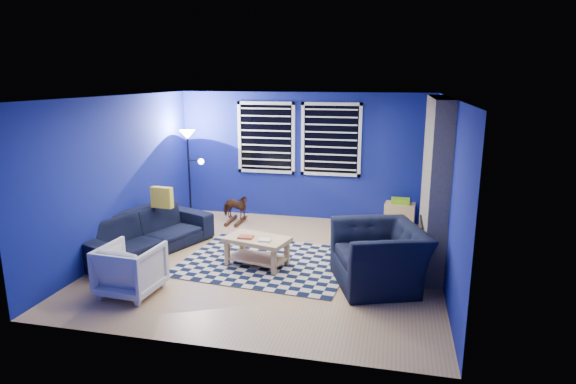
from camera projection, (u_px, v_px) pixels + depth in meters
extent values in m
plane|color=tan|center=(272.00, 261.00, 7.44)|extent=(5.00, 5.00, 0.00)
plane|color=white|center=(270.00, 97.00, 6.86)|extent=(5.00, 5.00, 0.00)
plane|color=navy|center=(303.00, 156.00, 9.52)|extent=(5.00, 0.00, 5.00)
plane|color=navy|center=(120.00, 175.00, 7.69)|extent=(0.00, 5.00, 5.00)
plane|color=navy|center=(447.00, 191.00, 6.61)|extent=(0.00, 5.00, 5.00)
cube|color=gray|center=(434.00, 183.00, 7.11)|extent=(0.26, 2.00, 2.50)
cube|color=black|center=(421.00, 240.00, 7.35)|extent=(0.04, 0.70, 0.60)
cube|color=gray|center=(411.00, 258.00, 7.45)|extent=(0.50, 1.20, 0.08)
cube|color=black|center=(266.00, 138.00, 9.58)|extent=(1.05, 0.02, 1.30)
cube|color=white|center=(266.00, 103.00, 9.42)|extent=(1.17, 0.05, 0.06)
cube|color=white|center=(267.00, 171.00, 9.73)|extent=(1.17, 0.05, 0.06)
cube|color=black|center=(331.00, 140.00, 9.30)|extent=(1.05, 0.02, 1.30)
cube|color=white|center=(332.00, 104.00, 9.14)|extent=(1.17, 0.05, 0.06)
cube|color=white|center=(330.00, 174.00, 9.45)|extent=(1.17, 0.05, 0.06)
cube|color=black|center=(434.00, 157.00, 8.49)|extent=(0.06, 1.00, 0.58)
cube|color=black|center=(432.00, 157.00, 8.49)|extent=(0.01, 0.92, 0.50)
cube|color=black|center=(267.00, 262.00, 7.40)|extent=(2.68, 2.23, 0.02)
imported|color=black|center=(146.00, 232.00, 7.78)|extent=(2.44, 1.67, 0.66)
imported|color=black|center=(379.00, 256.00, 6.52)|extent=(1.56, 1.46, 0.82)
imported|color=gray|center=(131.00, 269.00, 6.27)|extent=(0.76, 0.78, 0.67)
imported|color=#472617|center=(235.00, 207.00, 9.35)|extent=(0.37, 0.63, 0.50)
cube|color=tan|center=(257.00, 240.00, 7.16)|extent=(1.04, 0.75, 0.06)
cube|color=tan|center=(257.00, 258.00, 7.23)|extent=(0.94, 0.65, 0.03)
cube|color=#AA4B30|center=(246.00, 237.00, 7.14)|extent=(0.25, 0.21, 0.03)
cube|color=silver|center=(265.00, 240.00, 7.00)|extent=(0.21, 0.17, 0.03)
cube|color=tan|center=(227.00, 256.00, 7.10)|extent=(0.08, 0.08, 0.37)
cube|color=tan|center=(279.00, 261.00, 6.93)|extent=(0.08, 0.08, 0.37)
cube|color=tan|center=(237.00, 247.00, 7.50)|extent=(0.08, 0.08, 0.37)
cube|color=tan|center=(286.00, 251.00, 7.33)|extent=(0.08, 0.08, 0.37)
cube|color=tan|center=(400.00, 215.00, 9.11)|extent=(0.58, 0.42, 0.46)
cube|color=black|center=(400.00, 215.00, 9.11)|extent=(0.51, 0.37, 0.37)
cube|color=#81CE18|center=(400.00, 201.00, 9.04)|extent=(0.36, 0.29, 0.09)
cylinder|color=black|center=(191.00, 219.00, 9.64)|extent=(0.22, 0.22, 0.03)
cylinder|color=black|center=(189.00, 178.00, 9.45)|extent=(0.03, 0.03, 1.66)
cone|color=white|center=(187.00, 135.00, 9.25)|extent=(0.30, 0.30, 0.17)
sphere|color=white|center=(201.00, 161.00, 9.26)|extent=(0.11, 0.11, 0.11)
cube|color=yellow|center=(162.00, 197.00, 7.95)|extent=(0.37, 0.14, 0.35)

